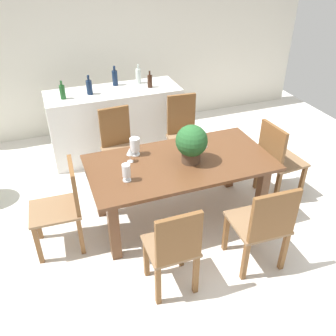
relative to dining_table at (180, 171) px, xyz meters
name	(u,v)px	position (x,y,z in m)	size (l,w,h in m)	color
ground_plane	(178,214)	(0.00, 0.03, -0.61)	(7.04, 7.04, 0.00)	silver
back_wall	(116,45)	(0.00, 2.63, 0.69)	(6.40, 0.10, 2.60)	beige
dining_table	(180,171)	(0.00, 0.00, 0.00)	(1.90, 0.98, 0.73)	brown
chair_far_right	(184,131)	(0.44, 0.95, -0.06)	(0.44, 0.51, 1.01)	brown
chair_far_left	(119,144)	(-0.43, 0.94, -0.08)	(0.43, 0.47, 0.97)	brown
chair_foot_end	(277,157)	(1.21, -0.01, -0.08)	(0.47, 0.48, 0.95)	brown
chair_near_right	(264,224)	(0.42, -0.94, -0.08)	(0.50, 0.49, 0.94)	brown
chair_near_left	(174,248)	(-0.43, -0.93, -0.09)	(0.42, 0.41, 0.93)	brown
chair_head_end	(64,203)	(-1.20, 0.00, -0.09)	(0.49, 0.45, 0.93)	brown
flower_centerpiece	(192,143)	(0.10, -0.04, 0.34)	(0.32, 0.32, 0.40)	#4C3828
crystal_vase_left	(126,171)	(-0.61, -0.15, 0.22)	(0.08, 0.08, 0.18)	silver
crystal_vase_center_near	(189,135)	(0.24, 0.33, 0.22)	(0.09, 0.09, 0.17)	silver
crystal_vase_right	(135,145)	(-0.40, 0.29, 0.23)	(0.10, 0.10, 0.19)	silver
wine_glass	(130,152)	(-0.48, 0.17, 0.23)	(0.07, 0.07, 0.16)	silver
kitchen_counter	(116,123)	(-0.30, 1.67, -0.14)	(1.79, 0.63, 0.95)	silver
wine_bottle_tall	(115,78)	(-0.22, 1.85, 0.45)	(0.07, 0.07, 0.27)	#0F1E38
wine_bottle_amber	(138,76)	(0.11, 1.83, 0.44)	(0.08, 0.08, 0.26)	#B2BFB7
wine_bottle_clear	(150,81)	(0.20, 1.61, 0.43)	(0.07, 0.07, 0.23)	black
wine_bottle_dark	(62,92)	(-0.95, 1.60, 0.43)	(0.07, 0.07, 0.23)	#194C1E
wine_bottle_green	(89,87)	(-0.61, 1.64, 0.44)	(0.08, 0.08, 0.25)	#0F1E38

